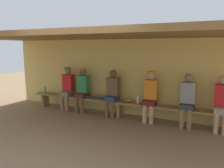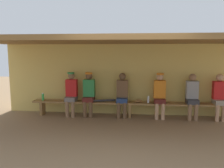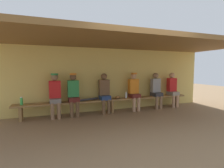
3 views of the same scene
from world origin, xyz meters
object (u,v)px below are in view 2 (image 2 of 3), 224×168
(player_with_sunglasses, at_px, (192,95))
(water_bottle_orange, at_px, (148,99))
(player_in_white, at_px, (71,92))
(player_in_blue, at_px, (219,95))
(player_leftmost, at_px, (89,92))
(player_in_red, at_px, (160,93))
(baseball_glove_worn, at_px, (138,101))
(bench, at_px, (130,105))
(player_rightmost, at_px, (122,93))
(water_bottle_green, at_px, (43,97))
(baseball_bat, at_px, (101,100))

(player_with_sunglasses, xyz_separation_m, water_bottle_orange, (-1.27, -0.04, -0.17))
(player_in_white, distance_m, player_in_blue, 4.38)
(player_in_white, relative_size, player_leftmost, 1.00)
(player_in_white, xyz_separation_m, water_bottle_orange, (2.35, -0.04, -0.19))
(player_in_red, distance_m, baseball_glove_worn, 0.67)
(bench, bearing_deg, player_in_blue, 0.07)
(baseball_glove_worn, bearing_deg, player_in_white, 139.30)
(player_in_blue, xyz_separation_m, baseball_glove_worn, (-2.32, 0.02, -0.22))
(bench, xyz_separation_m, water_bottle_orange, (0.54, -0.04, 0.17))
(bench, height_order, baseball_glove_worn, baseball_glove_worn)
(player_with_sunglasses, relative_size, player_leftmost, 0.99)
(player_in_white, height_order, player_rightmost, player_in_white)
(player_with_sunglasses, distance_m, player_leftmost, 3.07)
(player_in_red, relative_size, player_rightmost, 1.01)
(water_bottle_orange, height_order, baseball_glove_worn, water_bottle_orange)
(player_leftmost, distance_m, baseball_glove_worn, 1.53)
(player_in_red, xyz_separation_m, player_in_blue, (1.70, -0.00, -0.02))
(player_in_blue, relative_size, player_leftmost, 0.99)
(player_in_red, bearing_deg, water_bottle_green, -179.80)
(player_leftmost, bearing_deg, baseball_glove_worn, 0.73)
(player_in_red, relative_size, water_bottle_green, 5.84)
(bench, height_order, baseball_bat, baseball_bat)
(player_leftmost, bearing_deg, player_rightmost, -0.03)
(bench, height_order, player_in_white, player_in_white)
(player_leftmost, distance_m, water_bottle_orange, 1.81)
(water_bottle_green, distance_m, water_bottle_orange, 3.26)
(player_leftmost, height_order, water_bottle_green, player_leftmost)
(bench, distance_m, player_in_white, 1.85)
(player_in_white, bearing_deg, water_bottle_green, -179.20)
(player_in_blue, distance_m, player_leftmost, 3.83)
(player_with_sunglasses, bearing_deg, baseball_bat, -179.93)
(player_in_blue, relative_size, baseball_bat, 1.54)
(player_in_white, distance_m, player_leftmost, 0.55)
(player_with_sunglasses, distance_m, player_rightmost, 2.05)
(player_in_red, relative_size, water_bottle_orange, 6.30)
(bench, bearing_deg, water_bottle_orange, -3.76)
(player_in_red, height_order, player_with_sunglasses, player_in_red)
(player_leftmost, bearing_deg, player_in_white, 180.00)
(player_in_white, height_order, baseball_glove_worn, player_in_white)
(bench, height_order, player_in_red, player_in_red)
(player_leftmost, relative_size, water_bottle_orange, 6.30)
(player_with_sunglasses, distance_m, baseball_glove_worn, 1.57)
(player_rightmost, distance_m, water_bottle_orange, 0.80)
(player_in_white, height_order, player_in_blue, player_in_white)
(baseball_glove_worn, bearing_deg, player_in_blue, -41.73)
(player_in_red, bearing_deg, baseball_glove_worn, 178.21)
(bench, xyz_separation_m, player_with_sunglasses, (1.81, 0.00, 0.34))
(bench, height_order, player_rightmost, player_rightmost)
(player_in_red, distance_m, player_in_blue, 1.70)
(baseball_glove_worn, bearing_deg, player_with_sunglasses, -41.97)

